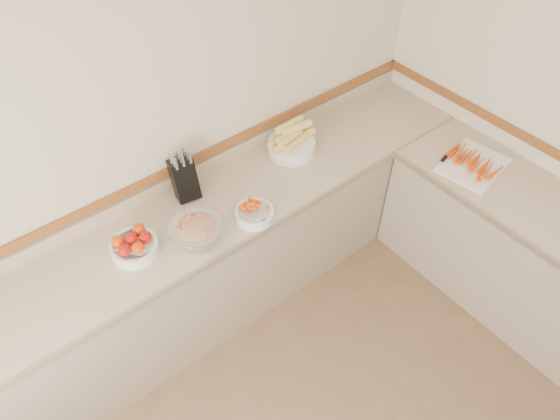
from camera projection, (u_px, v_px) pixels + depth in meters
back_wall at (162, 138)px, 2.86m from camera, size 4.00×0.00×4.00m
counter_back at (208, 263)px, 3.30m from camera, size 4.00×0.65×1.08m
dishwasher at (544, 271)px, 3.28m from camera, size 0.63×0.60×0.84m
knife_block at (184, 178)px, 3.01m from camera, size 0.17×0.19×0.34m
tomato_bowl at (134, 246)px, 2.75m from camera, size 0.27×0.27×0.13m
cherry_tomato_bowl at (254, 213)px, 2.94m from camera, size 0.23×0.23×0.13m
corn_bowl at (292, 143)px, 3.33m from camera, size 0.35×0.32×0.23m
rhubarb_bowl at (197, 232)px, 2.78m from camera, size 0.30×0.30×0.17m
cutting_board at (472, 163)px, 3.29m from camera, size 0.50×0.42×0.06m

